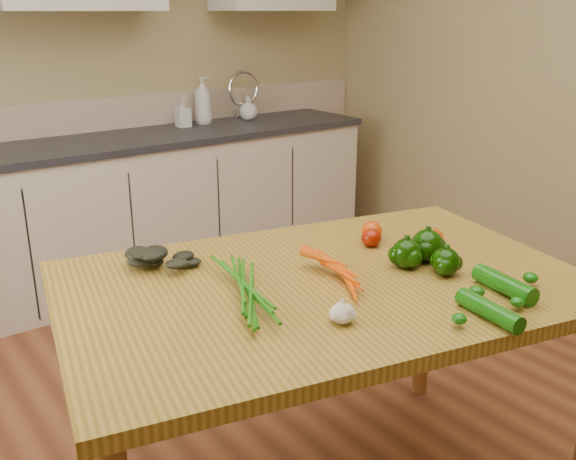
% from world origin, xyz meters
% --- Properties ---
extents(room, '(4.04, 5.04, 2.64)m').
position_xyz_m(room, '(0.00, 0.17, 1.25)').
color(room, brown).
rests_on(room, ground).
extents(counter_run, '(2.84, 0.64, 1.14)m').
position_xyz_m(counter_run, '(0.21, 2.19, 0.46)').
color(counter_run, beige).
rests_on(counter_run, ground).
extents(table, '(1.74, 1.32, 0.83)m').
position_xyz_m(table, '(-0.26, 0.01, 0.74)').
color(table, olive).
rests_on(table, ground).
extents(soap_bottle_a, '(0.16, 0.16, 0.30)m').
position_xyz_m(soap_bottle_a, '(0.65, 2.34, 1.05)').
color(soap_bottle_a, silver).
rests_on(soap_bottle_a, counter_run).
extents(soap_bottle_b, '(0.09, 0.08, 0.18)m').
position_xyz_m(soap_bottle_b, '(0.48, 2.31, 0.99)').
color(soap_bottle_b, silver).
rests_on(soap_bottle_b, counter_run).
extents(soap_bottle_c, '(0.12, 0.12, 0.16)m').
position_xyz_m(soap_bottle_c, '(0.97, 2.30, 0.98)').
color(soap_bottle_c, silver).
rests_on(soap_bottle_c, counter_run).
extents(carrot_bunch, '(0.33, 0.28, 0.08)m').
position_xyz_m(carrot_bunch, '(-0.32, -0.01, 0.87)').
color(carrot_bunch, '#E04C05').
rests_on(carrot_bunch, table).
extents(leafy_greens, '(0.22, 0.20, 0.11)m').
position_xyz_m(leafy_greens, '(-0.60, 0.37, 0.89)').
color(leafy_greens, black).
rests_on(leafy_greens, table).
extents(garlic_bulb, '(0.07, 0.07, 0.06)m').
position_xyz_m(garlic_bulb, '(-0.40, -0.24, 0.86)').
color(garlic_bulb, beige).
rests_on(garlic_bulb, table).
extents(pepper_a, '(0.09, 0.09, 0.09)m').
position_xyz_m(pepper_a, '(0.02, -0.07, 0.88)').
color(pepper_a, black).
rests_on(pepper_a, table).
extents(pepper_b, '(0.10, 0.10, 0.10)m').
position_xyz_m(pepper_b, '(0.11, -0.07, 0.89)').
color(pepper_b, black).
rests_on(pepper_b, table).
extents(pepper_c, '(0.09, 0.09, 0.09)m').
position_xyz_m(pepper_c, '(0.07, -0.19, 0.88)').
color(pepper_c, black).
rests_on(pepper_c, table).
extents(tomato_a, '(0.07, 0.07, 0.06)m').
position_xyz_m(tomato_a, '(0.06, 0.13, 0.87)').
color(tomato_a, '#831202').
rests_on(tomato_a, table).
extents(tomato_b, '(0.07, 0.07, 0.07)m').
position_xyz_m(tomato_b, '(0.10, 0.18, 0.87)').
color(tomato_b, '#C33C04').
rests_on(tomato_b, table).
extents(tomato_c, '(0.07, 0.07, 0.06)m').
position_xyz_m(tomato_c, '(0.24, 0.01, 0.86)').
color(tomato_c, '#C33C04').
rests_on(tomato_c, table).
extents(zucchini_a, '(0.09, 0.21, 0.06)m').
position_xyz_m(zucchini_a, '(0.10, -0.38, 0.86)').
color(zucchini_a, '#0C4C08').
rests_on(zucchini_a, table).
extents(zucchini_b, '(0.08, 0.21, 0.05)m').
position_xyz_m(zucchini_b, '(-0.07, -0.45, 0.86)').
color(zucchini_b, '#0C4C08').
rests_on(zucchini_b, table).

